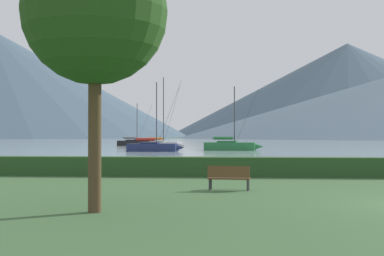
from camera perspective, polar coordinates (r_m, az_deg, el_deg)
name	(u,v)px	position (r m, az deg, el deg)	size (l,w,h in m)	color
harbor_water	(255,142)	(153.89, 6.75, -1.49)	(320.00, 246.00, 0.00)	#8C9EA3
hedge_line	(348,167)	(28.40, 16.22, -4.04)	(80.00, 1.20, 1.00)	#284C23
sailboat_slip_1	(231,146)	(72.95, 4.17, -1.88)	(8.10, 3.32, 8.69)	#236B38
sailboat_slip_2	(135,143)	(102.88, -6.10, -1.56)	(7.34, 2.61, 8.14)	black
sailboat_slip_3	(161,145)	(82.27, -3.33, -1.77)	(7.31, 3.59, 10.93)	#9E9EA3
sailboat_slip_5	(153,147)	(68.39, -4.15, -1.99)	(7.37, 2.53, 8.81)	navy
park_bench_near_path	(229,177)	(20.95, 3.94, -5.18)	(1.68, 0.64, 0.95)	brown
park_tree	(100,3)	(15.61, -9.80, 12.95)	(4.10, 4.10, 8.17)	#4C3823
distant_hill_west_ridge	(347,90)	(442.26, 16.21, 3.88)	(287.31, 287.31, 74.33)	#425666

